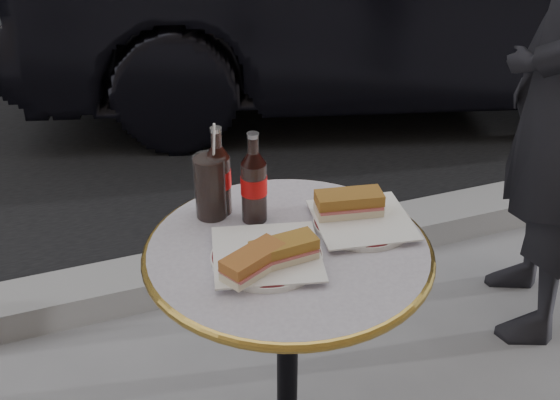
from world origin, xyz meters
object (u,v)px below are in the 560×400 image
object	(u,v)px
cola_glass	(210,186)
bistro_table	(287,373)
cola_bottle_left	(218,171)
plate_right	(362,223)
plate_left	(267,257)
cola_bottle_right	(254,177)

from	to	relation	value
cola_glass	bistro_table	bearing A→B (deg)	-56.84
cola_bottle_left	plate_right	bearing A→B (deg)	-30.56
cola_bottle_left	cola_glass	world-z (taller)	cola_bottle_left
plate_right	cola_glass	world-z (taller)	cola_glass
plate_left	cola_bottle_left	world-z (taller)	cola_bottle_left
plate_right	cola_bottle_left	world-z (taller)	cola_bottle_left
bistro_table	plate_left	xyz separation A→B (m)	(-0.06, -0.03, 0.37)
plate_left	plate_right	world-z (taller)	same
plate_right	plate_left	bearing A→B (deg)	-168.13
plate_right	cola_glass	bearing A→B (deg)	152.57
plate_right	cola_glass	xyz separation A→B (m)	(-0.30, 0.16, 0.07)
plate_right	cola_bottle_right	world-z (taller)	cola_bottle_right
cola_glass	plate_right	bearing A→B (deg)	-27.43
plate_right	cola_glass	distance (m)	0.35
cola_bottle_right	cola_glass	distance (m)	0.10
bistro_table	plate_right	size ratio (longest dim) A/B	3.33
bistro_table	plate_right	bearing A→B (deg)	6.96
plate_right	cola_bottle_left	bearing A→B (deg)	149.44
bistro_table	cola_bottle_left	distance (m)	0.52
bistro_table	plate_right	world-z (taller)	plate_right
plate_left	cola_bottle_right	world-z (taller)	cola_bottle_right
bistro_table	cola_glass	xyz separation A→B (m)	(-0.12, 0.18, 0.44)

